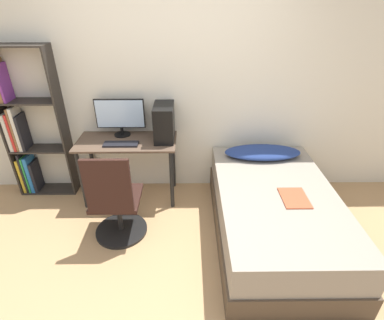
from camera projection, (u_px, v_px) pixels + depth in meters
name	position (u px, v px, depth m)	size (l,w,h in m)	color
ground_plane	(166.00, 282.00, 2.62)	(14.00, 14.00, 0.00)	tan
wall_back	(170.00, 90.00, 3.37)	(8.00, 0.05, 2.50)	silver
desk	(128.00, 151.00, 3.42)	(1.11, 0.53, 0.76)	brown
bookshelf	(25.00, 132.00, 3.44)	(0.67, 0.24, 1.76)	#2D2823
office_chair	(116.00, 207.00, 2.93)	(0.53, 0.53, 0.99)	black
bed	(274.00, 214.00, 3.01)	(1.15, 1.92, 0.54)	#4C3D2D
pillow	(263.00, 152.00, 3.45)	(0.87, 0.36, 0.11)	navy
magazine	(294.00, 198.00, 2.77)	(0.24, 0.32, 0.01)	#B24C2D
monitor	(120.00, 116.00, 3.37)	(0.56, 0.19, 0.43)	black
keyboard	(121.00, 144.00, 3.26)	(0.38, 0.13, 0.02)	black
pc_tower	(164.00, 122.00, 3.30)	(0.21, 0.39, 0.40)	black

